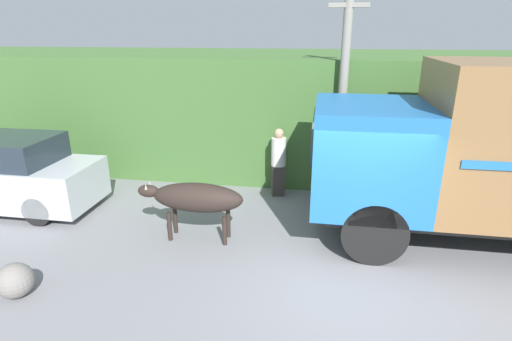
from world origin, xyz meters
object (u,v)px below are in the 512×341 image
object	(u,v)px
roadside_rock	(15,281)
pedestrian_on_hill	(278,160)
parked_suv	(3,174)
brown_cow	(196,198)
utility_pole	(343,90)

from	to	relation	value
roadside_rock	pedestrian_on_hill	bearing A→B (deg)	52.51
pedestrian_on_hill	roadside_rock	world-z (taller)	pedestrian_on_hill
parked_suv	pedestrian_on_hill	distance (m)	6.62
brown_cow	roadside_rock	distance (m)	3.32
parked_suv	utility_pole	distance (m)	8.32
brown_cow	parked_suv	size ratio (longest dim) A/B	0.48
parked_suv	utility_pole	xyz separation A→B (m)	(7.86, 1.99, 1.89)
pedestrian_on_hill	brown_cow	bearing A→B (deg)	45.63
pedestrian_on_hill	roadside_rock	bearing A→B (deg)	36.91
brown_cow	pedestrian_on_hill	world-z (taller)	pedestrian_on_hill
roadside_rock	utility_pole	bearing A→B (deg)	44.25
pedestrian_on_hill	utility_pole	world-z (taller)	utility_pole
brown_cow	roadside_rock	size ratio (longest dim) A/B	3.80
parked_suv	utility_pole	size ratio (longest dim) A/B	0.86
parked_suv	pedestrian_on_hill	xyz separation A→B (m)	(6.38, 1.76, 0.13)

